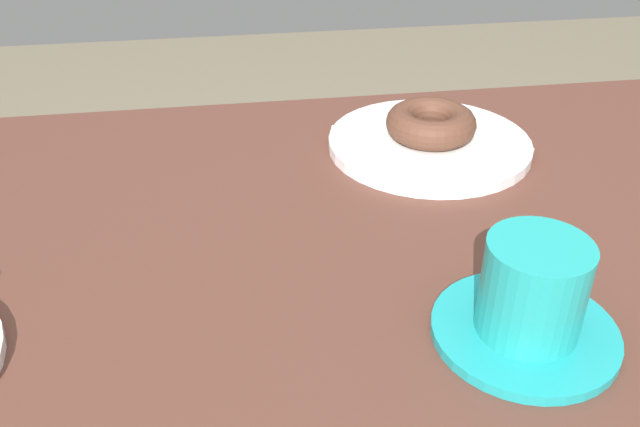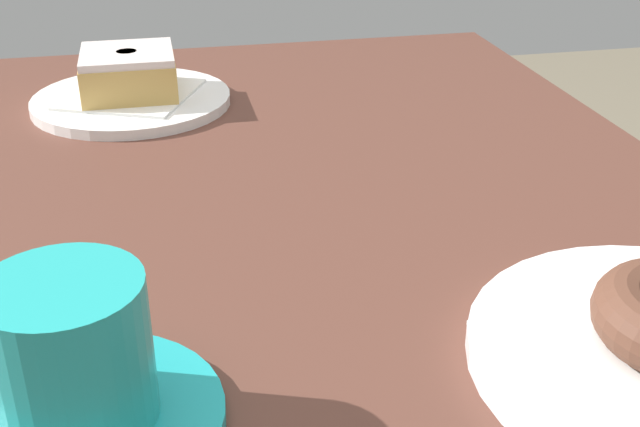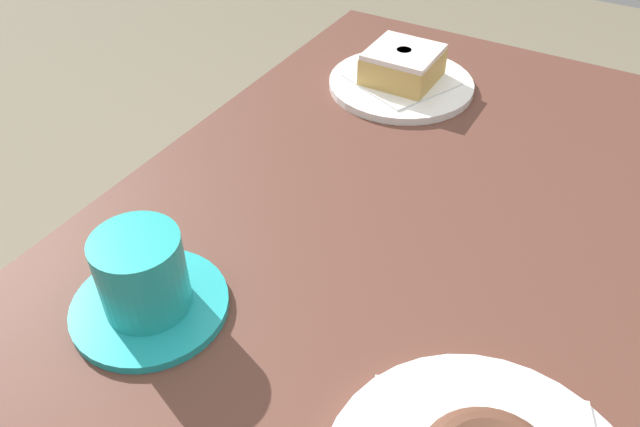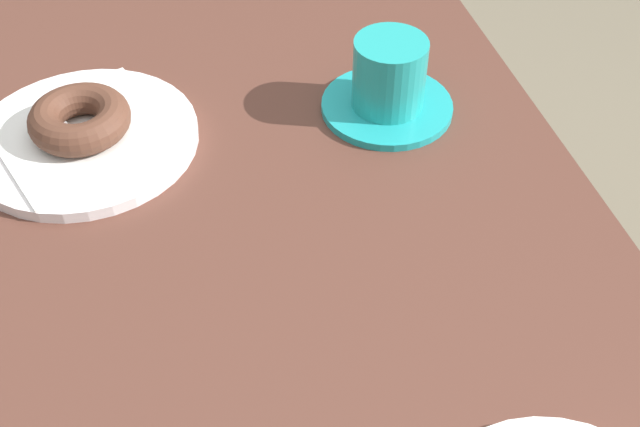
{
  "view_description": "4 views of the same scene",
  "coord_description": "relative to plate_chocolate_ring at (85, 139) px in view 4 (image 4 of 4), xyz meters",
  "views": [
    {
      "loc": [
        -0.17,
        -0.53,
        1.12
      ],
      "look_at": [
        -0.1,
        -0.04,
        0.8
      ],
      "focal_mm": 38.75,
      "sensor_mm": 36.0,
      "label": 1
    },
    {
      "loc": [
        0.37,
        -0.11,
        1.03
      ],
      "look_at": [
        -0.12,
        -0.01,
        0.78
      ],
      "focal_mm": 45.37,
      "sensor_mm": 36.0,
      "label": 2
    },
    {
      "loc": [
        0.29,
        0.16,
        1.19
      ],
      "look_at": [
        -0.12,
        -0.08,
        0.78
      ],
      "focal_mm": 35.19,
      "sensor_mm": 36.0,
      "label": 3
    },
    {
      "loc": [
        -0.6,
        0.07,
        1.27
      ],
      "look_at": [
        -0.12,
        -0.05,
        0.79
      ],
      "focal_mm": 43.92,
      "sensor_mm": 36.0,
      "label": 4
    }
  ],
  "objects": [
    {
      "name": "coffee_cup",
      "position": [
        -0.02,
        -0.32,
        0.03
      ],
      "size": [
        0.14,
        0.14,
        0.08
      ],
      "color": "teal",
      "rests_on": "table"
    },
    {
      "name": "donut_chocolate_ring",
      "position": [
        0.0,
        -0.0,
        0.03
      ],
      "size": [
        0.1,
        0.1,
        0.03
      ],
      "primitive_type": "torus",
      "color": "#543123",
      "rests_on": "napkin_chocolate_ring"
    },
    {
      "name": "table",
      "position": [
        -0.06,
        -0.16,
        -0.08
      ],
      "size": [
        1.3,
        0.64,
        0.76
      ],
      "color": "#553026",
      "rests_on": "ground_plane"
    },
    {
      "name": "plate_chocolate_ring",
      "position": [
        0.0,
        0.0,
        0.0
      ],
      "size": [
        0.23,
        0.23,
        0.01
      ],
      "primitive_type": "cylinder",
      "color": "white",
      "rests_on": "table"
    },
    {
      "name": "napkin_chocolate_ring",
      "position": [
        0.0,
        -0.0,
        0.01
      ],
      "size": [
        0.21,
        0.21,
        0.0
      ],
      "primitive_type": "cube",
      "rotation": [
        0.0,
        0.0,
        0.38
      ],
      "color": "white",
      "rests_on": "plate_chocolate_ring"
    }
  ]
}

